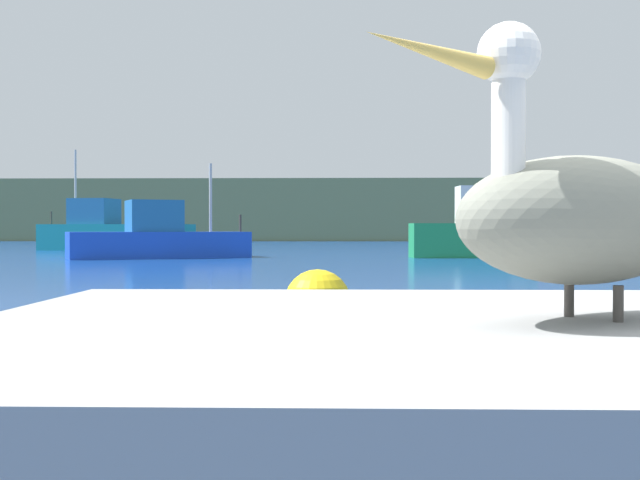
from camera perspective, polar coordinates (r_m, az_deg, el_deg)
name	(u,v)px	position (r m, az deg, el deg)	size (l,w,h in m)	color
hillside_backdrop	(347,212)	(80.77, 1.95, 2.07)	(140.00, 17.81, 5.82)	#6B7A51
pier_dock	(582,471)	(2.51, 18.55, -15.66)	(3.62, 2.27, 0.88)	#969696
pelican	(580,214)	(2.39, 18.37, 1.82)	(1.19, 0.99, 0.82)	slate
fishing_boat_green	(474,232)	(31.80, 11.15, 0.60)	(4.95, 1.76, 4.81)	#1E8C4C
fishing_boat_teal	(113,233)	(43.35, -14.85, 0.53)	(8.27, 3.82, 5.42)	teal
fishing_boat_blue	(158,238)	(31.48, -11.70, 0.13)	(7.26, 4.87, 3.79)	blue
mooring_buoy	(318,303)	(8.39, -0.17, -4.59)	(0.72, 0.72, 0.72)	yellow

